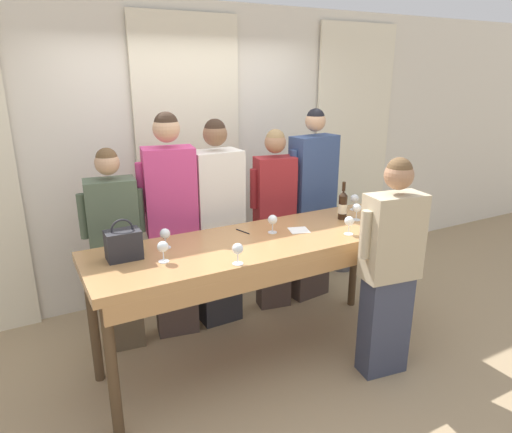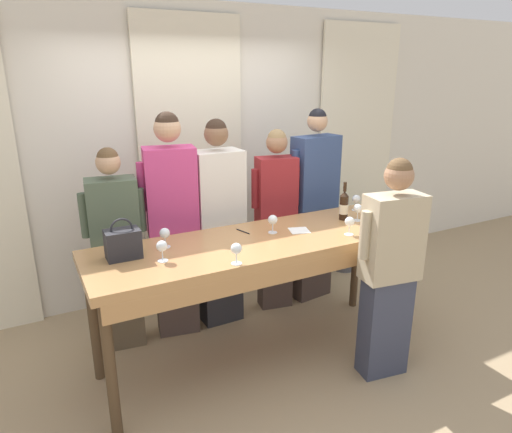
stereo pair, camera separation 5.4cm
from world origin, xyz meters
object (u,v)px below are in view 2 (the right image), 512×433
at_px(tasting_bar, 262,252).
at_px(guest_pink_top, 173,225).
at_px(wine_glass_front_left, 162,247).
at_px(wine_glass_center_mid, 358,209).
at_px(guest_cream_sweater, 219,224).
at_px(wine_bottle, 344,206).
at_px(wine_glass_center_right, 356,199).
at_px(guest_olive_jacket, 117,250).
at_px(wine_glass_front_mid, 273,220).
at_px(guest_navy_coat, 314,205).
at_px(potted_plant, 346,235).
at_px(host_pouring, 390,269).
at_px(wine_glass_back_left, 165,234).
at_px(wine_glass_front_right, 350,222).
at_px(wine_glass_center_left, 236,249).
at_px(handbag, 123,243).
at_px(guest_striped_shirt, 276,218).

bearing_deg(tasting_bar, guest_pink_top, 122.87).
xyz_separation_m(wine_glass_front_left, wine_glass_center_mid, (1.67, 0.08, 0.00)).
bearing_deg(guest_cream_sweater, tasting_bar, -85.97).
bearing_deg(wine_bottle, wine_glass_center_right, 31.13).
bearing_deg(tasting_bar, guest_cream_sweater, 94.03).
bearing_deg(guest_olive_jacket, wine_glass_front_mid, -29.77).
relative_size(guest_navy_coat, potted_plant, 2.47).
relative_size(guest_olive_jacket, host_pouring, 1.01).
bearing_deg(wine_glass_front_left, guest_navy_coat, 23.79).
height_order(wine_glass_back_left, host_pouring, host_pouring).
xyz_separation_m(guest_olive_jacket, guest_pink_top, (0.46, -0.00, 0.13)).
relative_size(wine_glass_front_mid, wine_glass_front_right, 1.00).
relative_size(wine_glass_center_left, guest_cream_sweater, 0.08).
xyz_separation_m(tasting_bar, wine_glass_back_left, (-0.67, 0.18, 0.20)).
bearing_deg(guest_pink_top, potted_plant, 10.05).
xyz_separation_m(wine_glass_center_mid, potted_plant, (0.75, 1.05, -0.69)).
xyz_separation_m(wine_glass_front_mid, wine_glass_back_left, (-0.82, 0.09, 0.00)).
distance_m(wine_glass_center_right, host_pouring, 0.95).
bearing_deg(potted_plant, tasting_bar, -146.99).
xyz_separation_m(wine_glass_center_left, wine_glass_back_left, (-0.32, 0.49, 0.00)).
distance_m(wine_glass_center_right, guest_cream_sweater, 1.23).
xyz_separation_m(wine_glass_center_mid, guest_pink_top, (-1.36, 0.67, -0.13)).
bearing_deg(host_pouring, wine_glass_center_right, 66.37).
distance_m(wine_glass_center_mid, guest_olive_jacket, 1.96).
xyz_separation_m(guest_cream_sweater, potted_plant, (1.71, 0.37, -0.51)).
distance_m(handbag, guest_striped_shirt, 1.62).
distance_m(tasting_bar, wine_glass_front_right, 0.69).
height_order(wine_bottle, wine_glass_center_left, wine_bottle).
relative_size(handbag, wine_glass_back_left, 1.95).
distance_m(wine_glass_front_right, guest_olive_jacket, 1.82).
bearing_deg(wine_glass_center_left, guest_navy_coat, 37.95).
relative_size(wine_glass_center_right, guest_navy_coat, 0.08).
bearing_deg(wine_glass_center_left, guest_striped_shirt, 49.12).
xyz_separation_m(tasting_bar, wine_glass_center_right, (1.09, 0.27, 0.20)).
distance_m(wine_bottle, handbag, 1.80).
distance_m(tasting_bar, wine_glass_front_mid, 0.26).
bearing_deg(potted_plant, wine_bottle, -130.76).
bearing_deg(handbag, wine_glass_front_right, -11.76).
relative_size(tasting_bar, wine_glass_front_right, 17.92).
relative_size(wine_bottle, wine_glass_front_right, 2.25).
relative_size(wine_bottle, potted_plant, 0.42).
bearing_deg(guest_cream_sweater, wine_glass_front_left, -133.43).
height_order(guest_cream_sweater, guest_striped_shirt, guest_cream_sweater).
xyz_separation_m(guest_striped_shirt, host_pouring, (0.20, -1.28, -0.04)).
bearing_deg(guest_cream_sweater, potted_plant, 12.36).
xyz_separation_m(wine_bottle, guest_navy_coat, (0.12, 0.59, -0.17)).
height_order(wine_glass_center_mid, wine_glass_center_right, same).
bearing_deg(wine_glass_front_right, guest_striped_shirt, 96.71).
height_order(handbag, guest_olive_jacket, guest_olive_jacket).
xyz_separation_m(wine_bottle, guest_pink_top, (-1.28, 0.59, -0.14)).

